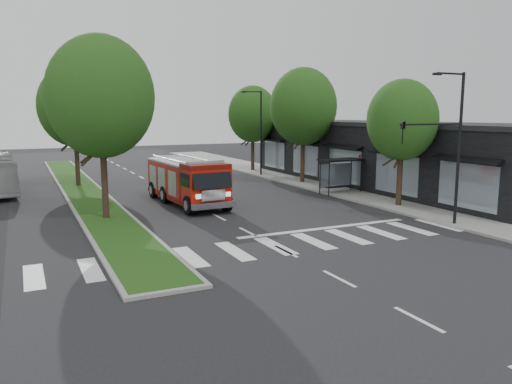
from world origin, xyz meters
The scene contains 13 objects.
ground centered at (0.00, 0.00, 0.00)m, with size 140.00×140.00×0.00m, color black.
sidewalk_right centered at (12.50, 10.00, 0.07)m, with size 5.00×80.00×0.15m, color gray.
median centered at (-6.00, 18.00, 0.08)m, with size 3.00×50.00×0.15m.
storefront_row centered at (17.00, 10.00, 2.50)m, with size 8.00×30.00×5.00m, color black.
bus_shelter centered at (11.20, 8.15, 2.04)m, with size 3.20×1.60×2.61m.
tree_right_near centered at (11.50, 2.00, 5.51)m, with size 4.40×4.40×8.05m.
tree_right_mid centered at (11.50, 14.00, 6.49)m, with size 5.60×5.60×9.72m.
tree_right_far centered at (11.50, 24.00, 5.84)m, with size 5.00×5.00×8.73m.
tree_median_near centered at (-6.00, 6.00, 6.81)m, with size 5.80×5.80×10.16m.
tree_median_far centered at (-6.00, 20.00, 6.49)m, with size 5.60×5.60×9.72m.
streetlight_right_near centered at (9.61, -3.50, 4.67)m, with size 4.08×0.22×8.00m.
streetlight_right_far centered at (10.35, 20.00, 4.48)m, with size 2.11×0.20×8.00m.
fire_engine centered at (-0.36, 8.88, 1.51)m, with size 3.24×9.19×3.14m.
Camera 1 is at (-10.18, -22.38, 5.94)m, focal length 35.00 mm.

